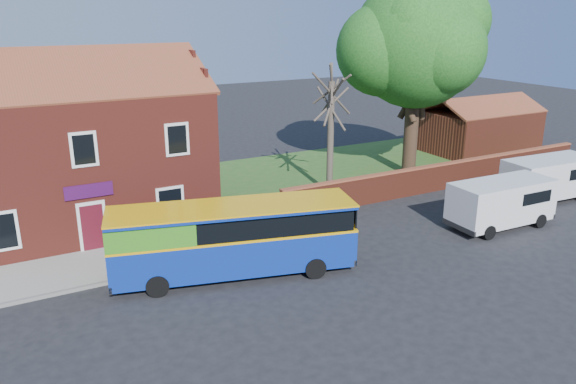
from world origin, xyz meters
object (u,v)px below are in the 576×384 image
bus (226,237)px  large_tree (416,46)px  van_far (550,177)px  van_near (502,201)px

bus → large_tree: size_ratio=0.80×
van_far → van_near: bearing=-160.3°
van_near → van_far: size_ratio=0.97×
bus → van_far: (19.38, 0.21, -0.33)m
bus → large_tree: (16.09, 8.22, 6.37)m
van_far → large_tree: bearing=116.0°
van_near → van_far: van_far is taller
van_far → large_tree: 10.95m
bus → van_near: size_ratio=1.85×
van_far → large_tree: size_ratio=0.45×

